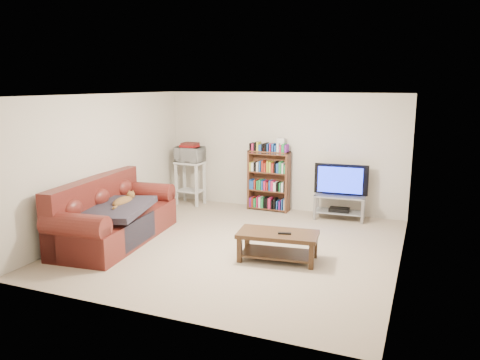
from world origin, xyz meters
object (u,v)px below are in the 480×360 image
at_px(coffee_table, 278,241).
at_px(tv_stand, 340,203).
at_px(bookshelf, 269,180).
at_px(sofa, 111,219).

relative_size(coffee_table, tv_stand, 1.26).
relative_size(coffee_table, bookshelf, 0.99).
xyz_separation_m(coffee_table, bookshelf, (-1.02, 2.61, 0.34)).
bearing_deg(bookshelf, coffee_table, -67.00).
bearing_deg(bookshelf, sofa, -121.48).
relative_size(tv_stand, bookshelf, 0.79).
bearing_deg(coffee_table, sofa, 176.71).
bearing_deg(sofa, tv_stand, 32.96).
bearing_deg(tv_stand, sofa, -144.57).
xyz_separation_m(sofa, bookshelf, (1.82, 2.79, 0.28)).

